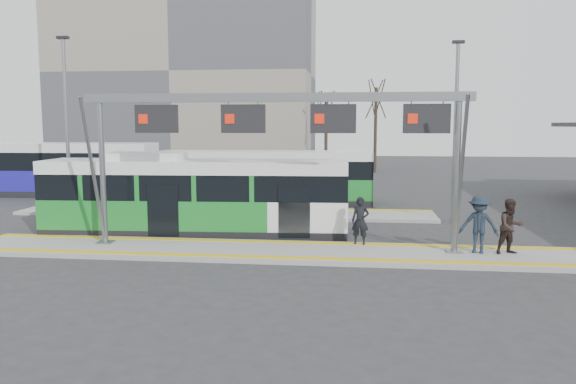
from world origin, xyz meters
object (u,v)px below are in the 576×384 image
(passenger_a, at_px, (360,221))
(passenger_c, at_px, (479,224))
(gantry, at_px, (277,125))
(hero_bus, at_px, (195,197))
(passenger_b, at_px, (511,226))

(passenger_a, relative_size, passenger_c, 0.88)
(gantry, height_order, passenger_a, gantry)
(hero_bus, distance_m, passenger_b, 11.55)
(hero_bus, height_order, passenger_c, hero_bus)
(passenger_b, xyz_separation_m, passenger_c, (-0.99, 0.01, 0.05))
(hero_bus, bearing_deg, passenger_c, -18.01)
(passenger_a, distance_m, passenger_c, 3.90)
(passenger_a, bearing_deg, passenger_c, -4.74)
(hero_bus, xyz_separation_m, passenger_b, (11.22, -2.72, -0.43))
(gantry, bearing_deg, passenger_b, -0.05)
(hero_bus, bearing_deg, gantry, -39.94)
(gantry, relative_size, hero_bus, 1.10)
(passenger_a, bearing_deg, gantry, -155.40)
(gantry, relative_size, passenger_a, 7.79)
(gantry, relative_size, passenger_b, 7.25)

